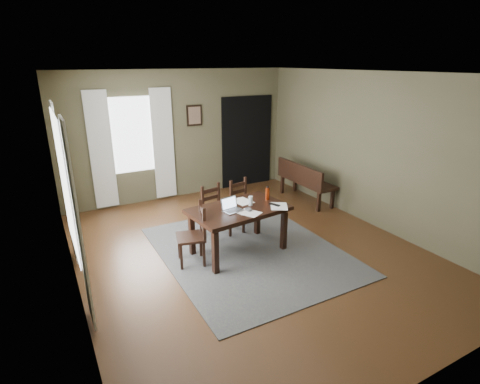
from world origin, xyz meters
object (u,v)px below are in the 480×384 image
bench (304,179)px  laptop (231,207)px  chair_end (194,235)px  chair_back_right (243,205)px  water_bottle (267,193)px  chair_back_left (215,212)px  dining_table (239,213)px

bench → laptop: size_ratio=4.55×
chair_end → chair_back_right: 1.45m
water_bottle → chair_back_left: bearing=137.1°
dining_table → laptop: bearing=-171.4°
chair_end → bench: (3.03, 1.32, 0.04)m
chair_back_left → chair_back_right: (0.57, 0.07, -0.00)m
chair_back_left → water_bottle: (0.65, -0.60, 0.41)m
chair_back_right → bench: (1.80, 0.56, 0.06)m
bench → water_bottle: water_bottle is taller
chair_back_left → water_bottle: size_ratio=3.88×
chair_end → chair_back_right: (1.24, 0.76, -0.02)m
chair_end → chair_back_left: 0.96m
chair_end → chair_back_left: (0.66, 0.69, -0.02)m
chair_end → water_bottle: size_ratio=4.05×
bench → laptop: bearing=119.3°
bench → laptop: (-2.44, -1.37, 0.30)m
dining_table → chair_back_left: bearing=89.1°
dining_table → laptop: (-0.14, -0.04, 0.14)m
chair_end → bench: chair_end is taller
chair_back_right → laptop: laptop is taller
chair_back_left → water_bottle: water_bottle is taller
chair_back_left → laptop: laptop is taller
laptop → chair_end: bearing=164.4°
dining_table → chair_back_right: (0.50, 0.77, -0.22)m
chair_end → bench: bearing=128.2°
chair_back_right → laptop: size_ratio=2.71×
water_bottle → laptop: bearing=-169.5°
chair_back_right → water_bottle: 0.80m
dining_table → chair_end: (-0.73, 0.01, -0.20)m
dining_table → water_bottle: water_bottle is taller
dining_table → chair_back_left: chair_back_left is taller
chair_end → chair_back_left: chair_end is taller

